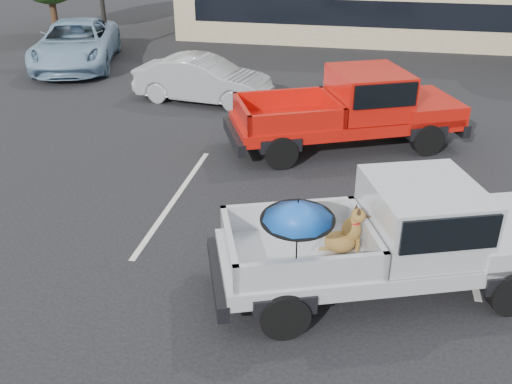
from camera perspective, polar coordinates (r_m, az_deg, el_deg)
ground at (r=10.34m, az=4.37°, el=-7.19°), size 90.00×90.00×0.00m
stripe_left at (r=12.62m, az=-8.05°, el=-0.58°), size 0.12×5.00×0.01m
stripe_right at (r=12.19m, az=19.77°, el=-3.13°), size 0.12×5.00×0.01m
silver_pickup at (r=9.51m, az=14.74°, el=-3.94°), size 6.02×3.78×2.06m
red_pickup at (r=15.13m, az=10.43°, el=8.51°), size 6.40×4.37×2.00m
silver_sedan at (r=18.62m, az=-5.32°, el=11.14°), size 4.52×2.07×1.44m
blue_suv at (r=23.91m, az=-17.57°, el=13.94°), size 4.48×6.63×1.69m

